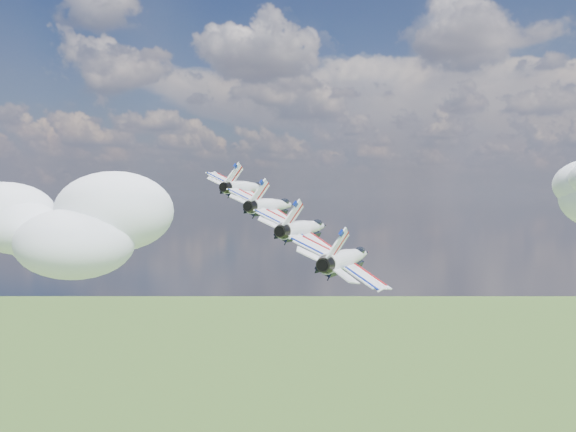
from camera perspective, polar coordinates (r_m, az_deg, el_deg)
The scene contains 5 objects.
cloud_left at distance 191.40m, azimuth -18.98°, elevation -0.81°, with size 49.86×39.17×19.59m, color white.
jet_0 at distance 98.69m, azimuth -3.63°, elevation 2.54°, with size 10.58×15.66×4.68m, color white, non-canonical shape.
jet_1 at distance 87.89m, azimuth -1.36°, elevation 0.95°, with size 10.58×15.66×4.68m, color white, non-canonical shape.
jet_2 at distance 77.35m, azimuth 1.54°, elevation -1.08°, with size 10.58×15.66×4.68m, color white, non-canonical shape.
jet_3 at distance 67.20m, azimuth 5.34°, elevation -3.73°, with size 10.58×15.66×4.68m, color white, non-canonical shape.
Camera 1 is at (38.28, -73.39, 159.11)m, focal length 40.00 mm.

